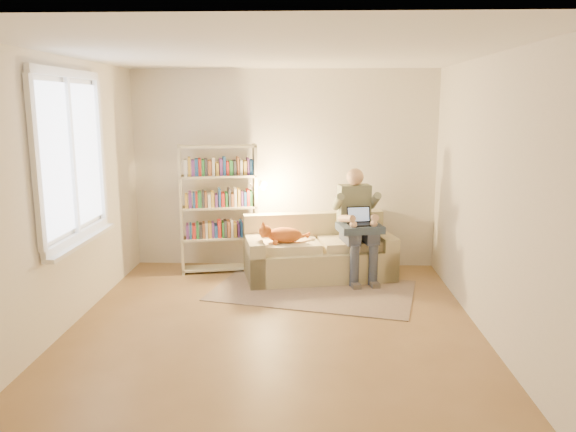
{
  "coord_description": "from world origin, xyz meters",
  "views": [
    {
      "loc": [
        0.34,
        -5.15,
        2.15
      ],
      "look_at": [
        0.1,
        1.0,
        0.92
      ],
      "focal_mm": 35.0,
      "sensor_mm": 36.0,
      "label": 1
    }
  ],
  "objects_px": {
    "sofa": "(318,255)",
    "cat": "(285,234)",
    "person": "(357,218)",
    "bookshelf": "(219,202)",
    "laptop": "(359,220)"
  },
  "relations": [
    {
      "from": "cat",
      "to": "bookshelf",
      "type": "bearing_deg",
      "value": 143.41
    },
    {
      "from": "laptop",
      "to": "cat",
      "type": "bearing_deg",
      "value": 170.07
    },
    {
      "from": "sofa",
      "to": "cat",
      "type": "xyz_separation_m",
      "value": [
        -0.41,
        -0.21,
        0.31
      ]
    },
    {
      "from": "sofa",
      "to": "bookshelf",
      "type": "bearing_deg",
      "value": 159.46
    },
    {
      "from": "sofa",
      "to": "person",
      "type": "distance_m",
      "value": 0.68
    },
    {
      "from": "sofa",
      "to": "laptop",
      "type": "bearing_deg",
      "value": -31.81
    },
    {
      "from": "sofa",
      "to": "person",
      "type": "height_order",
      "value": "person"
    },
    {
      "from": "sofa",
      "to": "cat",
      "type": "bearing_deg",
      "value": -165.25
    },
    {
      "from": "sofa",
      "to": "bookshelf",
      "type": "height_order",
      "value": "bookshelf"
    },
    {
      "from": "person",
      "to": "laptop",
      "type": "bearing_deg",
      "value": -96.06
    },
    {
      "from": "person",
      "to": "laptop",
      "type": "xyz_separation_m",
      "value": [
        0.01,
        -0.13,
        0.01
      ]
    },
    {
      "from": "cat",
      "to": "sofa",
      "type": "bearing_deg",
      "value": 14.75
    },
    {
      "from": "person",
      "to": "cat",
      "type": "bearing_deg",
      "value": 178.24
    },
    {
      "from": "person",
      "to": "bookshelf",
      "type": "distance_m",
      "value": 1.77
    },
    {
      "from": "person",
      "to": "bookshelf",
      "type": "height_order",
      "value": "bookshelf"
    }
  ]
}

